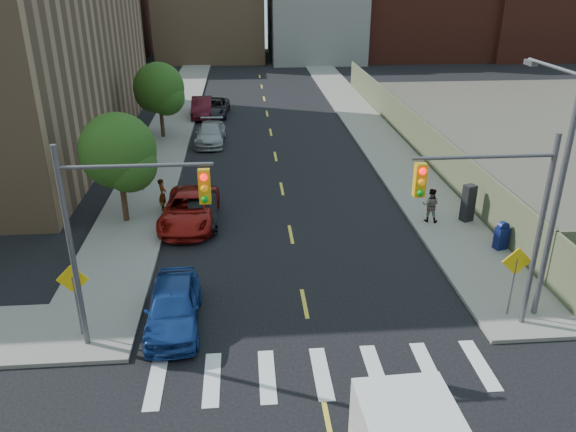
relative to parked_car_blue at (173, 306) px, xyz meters
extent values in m
cube|color=gray|center=(-3.02, 34.50, -0.70)|extent=(3.50, 73.00, 0.15)
cube|color=gray|center=(12.48, 34.50, -0.70)|extent=(3.50, 73.00, 0.15)
cube|color=#626C4C|center=(14.33, 21.00, 0.47)|extent=(0.12, 44.00, 2.50)
cube|color=#592319|center=(-17.27, 63.00, 5.22)|extent=(14.00, 18.00, 12.00)
cube|color=#8C6B4C|center=(-1.27, 65.00, 6.72)|extent=(14.00, 16.00, 15.00)
cube|color=gray|center=(12.73, 63.00, 4.22)|extent=(12.00, 16.00, 10.00)
cylinder|color=#59595E|center=(-2.77, -1.00, 2.72)|extent=(0.18, 0.18, 7.00)
cylinder|color=#59595E|center=(-0.52, -1.00, 5.52)|extent=(4.50, 0.12, 0.12)
cube|color=#E5A50C|center=(1.43, -1.00, 4.82)|extent=(0.35, 0.30, 1.05)
cylinder|color=#59595E|center=(12.23, -1.00, 2.72)|extent=(0.18, 0.18, 7.00)
cylinder|color=#59595E|center=(9.98, -1.00, 5.52)|extent=(4.50, 0.12, 0.12)
cube|color=#E5A50C|center=(8.03, -1.00, 4.82)|extent=(0.35, 0.30, 1.05)
cylinder|color=#59595E|center=(12.93, -0.50, 3.72)|extent=(0.20, 0.20, 9.00)
cylinder|color=#59595E|center=(12.93, 1.20, 7.82)|extent=(0.12, 3.50, 0.12)
cube|color=#59595E|center=(12.93, 2.80, 7.72)|extent=(0.25, 0.60, 0.18)
cylinder|color=#59595E|center=(-3.07, -0.50, 0.42)|extent=(0.06, 0.06, 2.40)
cube|color=yellow|center=(-3.07, -0.50, 1.52)|extent=(1.06, 0.04, 1.06)
cylinder|color=#59595E|center=(11.93, -0.50, 0.42)|extent=(0.06, 0.06, 2.40)
cube|color=yellow|center=(11.93, -0.50, 1.52)|extent=(1.06, 0.04, 1.06)
cylinder|color=#59595E|center=(-3.07, 13.00, 0.42)|extent=(0.06, 0.06, 2.40)
cube|color=yellow|center=(-3.07, 13.00, 1.52)|extent=(1.06, 0.04, 1.06)
cylinder|color=#332114|center=(-3.27, 9.00, 0.54)|extent=(0.28, 0.28, 2.64)
sphere|color=#1C4714|center=(-3.27, 9.00, 2.94)|extent=(3.60, 3.60, 3.60)
sphere|color=#1C4714|center=(-2.77, 8.70, 2.34)|extent=(2.64, 2.64, 2.64)
sphere|color=#1C4714|center=(-3.67, 9.40, 2.52)|extent=(2.88, 2.88, 2.88)
cylinder|color=#332114|center=(-3.27, 24.00, 0.54)|extent=(0.28, 0.28, 2.64)
sphere|color=#1C4714|center=(-3.27, 24.00, 2.94)|extent=(3.60, 3.60, 3.60)
sphere|color=#1C4714|center=(-2.77, 23.70, 2.34)|extent=(2.64, 2.64, 2.64)
sphere|color=#1C4714|center=(-3.67, 24.40, 2.52)|extent=(2.88, 2.88, 2.88)
imported|color=navy|center=(0.00, 0.00, 0.00)|extent=(1.99, 4.63, 1.56)
imported|color=black|center=(0.53, 8.83, -0.12)|extent=(1.60, 4.09, 1.33)
imported|color=maroon|center=(-0.11, 8.63, -0.02)|extent=(2.85, 5.62, 1.52)
imported|color=#929599|center=(0.27, 22.44, -0.07)|extent=(2.08, 4.92, 1.42)
imported|color=silver|center=(0.43, 22.91, -0.09)|extent=(1.89, 4.16, 1.38)
imported|color=#400C15|center=(-0.77, 30.43, 0.01)|extent=(1.79, 4.85, 1.58)
imported|color=black|center=(0.22, 30.67, -0.07)|extent=(2.70, 5.22, 1.41)
cube|color=black|center=(6.16, -6.91, 0.92)|extent=(2.07, 1.38, 0.98)
cube|color=#0D1750|center=(13.86, 4.53, -0.12)|extent=(0.62, 0.53, 1.02)
cylinder|color=#0D1750|center=(13.86, 4.53, 0.41)|extent=(0.57, 0.37, 0.52)
cube|color=black|center=(13.48, 7.60, 0.30)|extent=(0.68, 0.62, 1.85)
imported|color=gray|center=(-1.57, 10.15, 0.21)|extent=(0.40, 0.61, 1.67)
imported|color=gray|center=(11.63, 7.65, 0.22)|extent=(1.01, 0.91, 1.70)
camera|label=1|loc=(2.65, -16.87, 10.85)|focal=35.00mm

